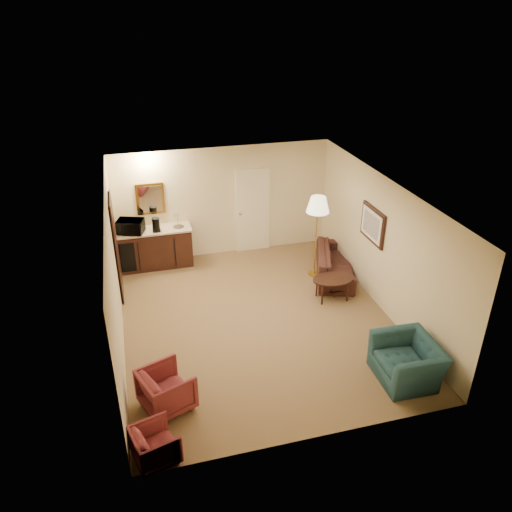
{
  "coord_description": "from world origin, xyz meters",
  "views": [
    {
      "loc": [
        -2.09,
        -7.67,
        5.52
      ],
      "look_at": [
        0.11,
        0.5,
        1.12
      ],
      "focal_mm": 35.0,
      "sensor_mm": 36.0,
      "label": 1
    }
  ],
  "objects": [
    {
      "name": "ground",
      "position": [
        0.0,
        0.0,
        0.0
      ],
      "size": [
        6.0,
        6.0,
        0.0
      ],
      "primitive_type": "plane",
      "color": "olive",
      "rests_on": "ground"
    },
    {
      "name": "rose_chair_near",
      "position": [
        -1.9,
        -1.85,
        0.36
      ],
      "size": [
        0.86,
        0.89,
        0.72
      ],
      "primitive_type": "imported",
      "rotation": [
        0.0,
        0.0,
        1.93
      ],
      "color": "maroon",
      "rests_on": "ground"
    },
    {
      "name": "sofa",
      "position": [
        2.15,
        1.3,
        0.38
      ],
      "size": [
        1.21,
        2.04,
        0.77
      ],
      "primitive_type": "imported",
      "rotation": [
        0.0,
        0.0,
        1.22
      ],
      "color": "black",
      "rests_on": "ground"
    },
    {
      "name": "waste_bin",
      "position": [
        -1.0,
        2.65,
        0.16
      ],
      "size": [
        0.33,
        0.33,
        0.32
      ],
      "primitive_type": "cylinder",
      "rotation": [
        0.0,
        0.0,
        0.33
      ],
      "color": "black",
      "rests_on": "ground"
    },
    {
      "name": "floor_lamp",
      "position": [
        1.7,
        1.4,
        0.93
      ],
      "size": [
        0.52,
        0.52,
        1.85
      ],
      "primitive_type": "cube",
      "rotation": [
        0.0,
        0.0,
        -0.07
      ],
      "color": "gold",
      "rests_on": "ground"
    },
    {
      "name": "teal_armchair",
      "position": [
        1.9,
        -2.2,
        0.46
      ],
      "size": [
        0.7,
        1.06,
        0.91
      ],
      "primitive_type": "imported",
      "rotation": [
        0.0,
        0.0,
        -1.6
      ],
      "color": "#214C53",
      "rests_on": "ground"
    },
    {
      "name": "room_walls",
      "position": [
        -0.1,
        0.77,
        1.72
      ],
      "size": [
        5.02,
        6.01,
        2.61
      ],
      "color": "beige",
      "rests_on": "ground"
    },
    {
      "name": "wetbar_cabinet",
      "position": [
        -1.65,
        2.72,
        0.46
      ],
      "size": [
        1.64,
        0.58,
        0.92
      ],
      "primitive_type": "cube",
      "color": "#341710",
      "rests_on": "ground"
    },
    {
      "name": "rose_chair_far",
      "position": [
        -2.15,
        -2.79,
        0.29
      ],
      "size": [
        0.66,
        0.68,
        0.58
      ],
      "primitive_type": "imported",
      "rotation": [
        0.0,
        0.0,
        1.84
      ],
      "color": "maroon",
      "rests_on": "ground"
    },
    {
      "name": "coffee_table",
      "position": [
        1.69,
        0.35,
        0.24
      ],
      "size": [
        0.85,
        0.59,
        0.48
      ],
      "primitive_type": "cube",
      "rotation": [
        0.0,
        0.0,
        -0.03
      ],
      "color": "black",
      "rests_on": "ground"
    },
    {
      "name": "microwave",
      "position": [
        -2.15,
        2.66,
        1.11
      ],
      "size": [
        0.63,
        0.48,
        0.38
      ],
      "primitive_type": "imported",
      "rotation": [
        0.0,
        0.0,
        -0.34
      ],
      "color": "black",
      "rests_on": "wetbar_cabinet"
    },
    {
      "name": "coffee_maker",
      "position": [
        -1.6,
        2.6,
        1.08
      ],
      "size": [
        0.2,
        0.2,
        0.31
      ],
      "primitive_type": "cylinder",
      "rotation": [
        0.0,
        0.0,
        -0.2
      ],
      "color": "black",
      "rests_on": "wetbar_cabinet"
    }
  ]
}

